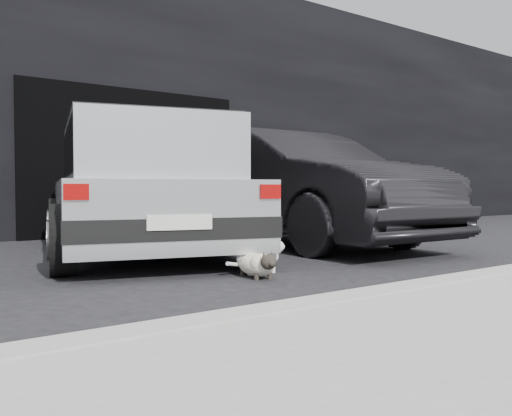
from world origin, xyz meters
TOP-DOWN VIEW (x-y plane):
  - ground at (0.00, 0.00)m, footprint 80.00×80.00m
  - building_facade at (1.00, 6.00)m, footprint 34.00×4.00m
  - garage_opening at (1.00, 3.99)m, footprint 4.00×0.10m
  - curb at (1.00, -2.60)m, footprint 18.00×0.25m
  - silver_hatchback at (-0.12, 1.21)m, footprint 3.11×4.84m
  - second_car at (2.22, 1.13)m, footprint 1.96×5.25m
  - cat_siamese at (-0.03, -1.13)m, footprint 0.36×0.79m
  - cat_white at (0.17, -0.90)m, footprint 0.72×0.24m

SIDE VIEW (x-z plane):
  - ground at x=0.00m, z-range 0.00..0.00m
  - curb at x=1.00m, z-range 0.00..0.12m
  - cat_siamese at x=-0.03m, z-range -0.01..0.26m
  - cat_white at x=0.17m, z-range 0.00..0.33m
  - second_car at x=2.22m, z-range 0.00..1.71m
  - silver_hatchback at x=-0.12m, z-range 0.08..1.73m
  - garage_opening at x=1.00m, z-range 0.00..2.60m
  - building_facade at x=1.00m, z-range 0.00..5.00m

